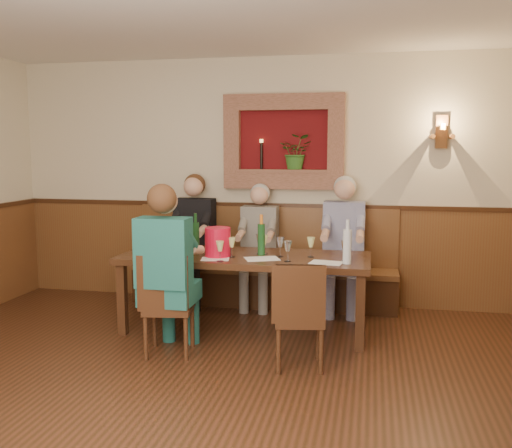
{
  "coord_description": "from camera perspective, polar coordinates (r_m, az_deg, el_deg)",
  "views": [
    {
      "loc": [
        1.2,
        -3.46,
        1.78
      ],
      "look_at": [
        0.1,
        1.9,
        1.05
      ],
      "focal_mm": 40.0,
      "sensor_mm": 36.0,
      "label": 1
    }
  ],
  "objects": [
    {
      "name": "wall_niche",
      "position": [
        6.47,
        3.11,
        7.82
      ],
      "size": [
        1.36,
        0.3,
        1.06
      ],
      "color": "#590C0F",
      "rests_on": "ground"
    },
    {
      "name": "wine_glass_1",
      "position": [
        5.84,
        -7.94,
        -1.67
      ],
      "size": [
        0.08,
        0.08,
        0.19
      ],
      "primitive_type": null,
      "color": "white",
      "rests_on": "dining_table"
    },
    {
      "name": "person_chair_front",
      "position": [
        4.98,
        -8.77,
        -5.97
      ],
      "size": [
        0.45,
        0.55,
        1.49
      ],
      "color": "#184E55",
      "rests_on": "ground"
    },
    {
      "name": "wine_glass_8",
      "position": [
        5.29,
        8.87,
        -2.67
      ],
      "size": [
        0.08,
        0.08,
        0.19
      ],
      "primitive_type": null,
      "color": "white",
      "rests_on": "dining_table"
    },
    {
      "name": "wine_glass_4",
      "position": [
        5.42,
        -2.44,
        -2.33
      ],
      "size": [
        0.08,
        0.08,
        0.19
      ],
      "primitive_type": null,
      "color": "#D6DB83",
      "rests_on": "dining_table"
    },
    {
      "name": "wine_glass_2",
      "position": [
        5.45,
        -7.42,
        -2.34
      ],
      "size": [
        0.08,
        0.08,
        0.19
      ],
      "primitive_type": null,
      "color": "#D6DB83",
      "rests_on": "dining_table"
    },
    {
      "name": "chair_near_right",
      "position": [
        4.74,
        4.33,
        -11.18
      ],
      "size": [
        0.45,
        0.45,
        0.88
      ],
      "rotation": [
        0.0,
        0.0,
        0.17
      ],
      "color": "black",
      "rests_on": "ground"
    },
    {
      "name": "wall_sconce",
      "position": [
        6.43,
        18.06,
        8.69
      ],
      "size": [
        0.25,
        0.2,
        0.35
      ],
      "color": "brown",
      "rests_on": "ground"
    },
    {
      "name": "wine_bottle_green_a",
      "position": [
        5.51,
        0.53,
        -1.46
      ],
      "size": [
        0.07,
        0.07,
        0.39
      ],
      "rotation": [
        0.0,
        0.0,
        0.01
      ],
      "color": "#19471E",
      "rests_on": "dining_table"
    },
    {
      "name": "bench",
      "position": [
        6.53,
        0.71,
        -5.25
      ],
      "size": [
        3.0,
        0.45,
        1.11
      ],
      "color": "#381E0F",
      "rests_on": "ground"
    },
    {
      "name": "person_bench_left",
      "position": [
        6.56,
        -6.33,
        -2.63
      ],
      "size": [
        0.45,
        0.55,
        1.49
      ],
      "color": "black",
      "rests_on": "ground"
    },
    {
      "name": "ground_plane",
      "position": [
        4.07,
        -7.13,
        -18.41
      ],
      "size": [
        6.0,
        6.0,
        0.0
      ],
      "primitive_type": "plane",
      "color": "#311C0D",
      "rests_on": "ground"
    },
    {
      "name": "dining_table",
      "position": [
        5.55,
        -1.12,
        -3.88
      ],
      "size": [
        2.4,
        0.9,
        0.75
      ],
      "color": "black",
      "rests_on": "ground"
    },
    {
      "name": "water_bottle",
      "position": [
        5.16,
        9.11,
        -2.15
      ],
      "size": [
        0.09,
        0.09,
        0.4
      ],
      "rotation": [
        0.0,
        0.0,
        -0.27
      ],
      "color": "silver",
      "rests_on": "dining_table"
    },
    {
      "name": "wine_glass_10",
      "position": [
        5.59,
        0.36,
        -2.01
      ],
      "size": [
        0.08,
        0.08,
        0.19
      ],
      "primitive_type": null,
      "color": "white",
      "rests_on": "dining_table"
    },
    {
      "name": "chair_near_left",
      "position": [
        5.06,
        -8.69,
        -9.93
      ],
      "size": [
        0.46,
        0.46,
        0.9
      ],
      "rotation": [
        0.0,
        0.0,
        0.16
      ],
      "color": "black",
      "rests_on": "ground"
    },
    {
      "name": "wainscoting",
      "position": [
        3.85,
        -7.27,
        -10.54
      ],
      "size": [
        6.02,
        6.02,
        1.15
      ],
      "color": "brown",
      "rests_on": "ground"
    },
    {
      "name": "person_bench_mid",
      "position": [
        6.38,
        0.24,
        -3.3
      ],
      "size": [
        0.4,
        0.5,
        1.39
      ],
      "color": "#4F4C48",
      "rests_on": "ground"
    },
    {
      "name": "wine_glass_6",
      "position": [
        5.21,
        3.19,
        -2.73
      ],
      "size": [
        0.08,
        0.08,
        0.19
      ],
      "primitive_type": null,
      "color": "white",
      "rests_on": "dining_table"
    },
    {
      "name": "spittoon_bucket",
      "position": [
        5.45,
        -3.85,
        -1.81
      ],
      "size": [
        0.32,
        0.32,
        0.28
      ],
      "primitive_type": "cylinder",
      "rotation": [
        0.0,
        0.0,
        -0.41
      ],
      "color": "red",
      "rests_on": "dining_table"
    },
    {
      "name": "room_shell",
      "position": [
        3.66,
        -7.62,
        9.22
      ],
      "size": [
        6.04,
        6.04,
        2.82
      ],
      "color": "beige",
      "rests_on": "ground"
    },
    {
      "name": "wine_glass_9",
      "position": [
        5.21,
        -3.62,
        -2.74
      ],
      "size": [
        0.08,
        0.08,
        0.19
      ],
      "primitive_type": null,
      "color": "#D6DB83",
      "rests_on": "dining_table"
    },
    {
      "name": "tasting_sheet_c",
      "position": [
        5.2,
        7.04,
        -3.85
      ],
      "size": [
        0.32,
        0.25,
        0.0
      ],
      "primitive_type": "cube",
      "rotation": [
        0.0,
        0.0,
        -0.16
      ],
      "color": "white",
      "rests_on": "dining_table"
    },
    {
      "name": "wine_glass_11",
      "position": [
        5.43,
        2.45,
        -2.32
      ],
      "size": [
        0.08,
        0.08,
        0.19
      ],
      "primitive_type": null,
      "color": "white",
      "rests_on": "dining_table"
    },
    {
      "name": "tasting_sheet_d",
      "position": [
        5.35,
        -4.1,
        -3.5
      ],
      "size": [
        0.29,
        0.23,
        0.0
      ],
      "primitive_type": "cube",
      "rotation": [
        0.0,
        0.0,
        0.19
      ],
      "color": "white",
      "rests_on": "dining_table"
    },
    {
      "name": "wine_glass_3",
      "position": [
        5.7,
        -3.09,
        -1.84
      ],
      "size": [
        0.08,
        0.08,
        0.19
      ],
      "primitive_type": null,
      "color": "white",
      "rests_on": "dining_table"
    },
    {
      "name": "wine_bottle_green_b",
      "position": [
        5.66,
        -6.05,
        -1.26
      ],
      "size": [
        0.07,
        0.07,
        0.39
      ],
      "rotation": [
        0.0,
        0.0,
        -0.0
      ],
      "color": "#19471E",
      "rests_on": "dining_table"
    },
    {
      "name": "person_bench_right",
      "position": [
        6.26,
        8.69,
        -3.2
      ],
      "size": [
        0.44,
        0.55,
        1.48
      ],
      "color": "navy",
      "rests_on": "ground"
    },
    {
      "name": "wine_glass_0",
      "position": [
        5.65,
        -11.42,
        -2.06
      ],
      "size": [
        0.08,
        0.08,
        0.19
      ],
      "primitive_type": null,
      "color": "#D6DB83",
      "rests_on": "dining_table"
    },
    {
      "name": "wine_glass_5",
      "position": [
        5.56,
        0.82,
        -2.07
      ],
      "size": [
        0.08,
        0.08,
        0.19
      ],
      "primitive_type": null,
      "color": "#D6DB83",
      "rests_on": "dining_table"
    },
    {
      "name": "tasting_sheet_a",
      "position": [
        5.7,
        -8.97,
        -2.89
      ],
      "size": [
        0.3,
        0.26,
        0.0
      ],
      "primitive_type": "cube",
      "rotation": [
        0.0,
        0.0,
        -0.35
      ],
      "color": "white",
      "rests_on": "dining_table"
    },
    {
      "name": "wine_glass_7",
      "position": [
        5.44,
        5.51,
        -2.32
      ],
      "size": [
        0.08,
        0.08,
        0.19
      ],
      "primitive_type": null,
      "color": "#D6DB83",
      "rests_on": "dining_table"
    },
    {
      "name": "tasting_sheet_b",
      "position": [
        5.35,
        0.61,
        -3.49
      ],
      "size": [
        0.37,
        0.33,
        0.0
      ],
      "primitive_type": "cube",
      "rotation": [
        0.0,
        0.0,
        0.4
      ],
      "color": "white",
      "rests_on": "dining_table"
    }
  ]
}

